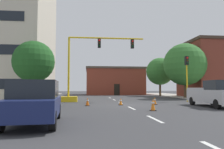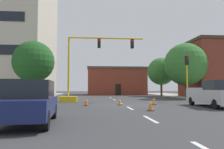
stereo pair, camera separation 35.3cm
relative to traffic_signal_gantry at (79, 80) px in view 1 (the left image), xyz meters
name	(u,v)px [view 1 (the left image)]	position (x,y,z in m)	size (l,w,h in m)	color
ground_plane	(125,105)	(4.02, -4.68, -2.23)	(160.00, 160.00, 0.00)	#38383A
sidewalk_left	(5,100)	(-8.56, 3.32, -2.16)	(6.00, 56.00, 0.14)	#B2ADA3
sidewalk_right	(213,99)	(16.59, 3.32, -2.16)	(6.00, 56.00, 0.14)	#B2ADA3
lane_stripe_seg_1	(155,119)	(4.02, -13.18, -2.23)	(0.16, 2.40, 0.01)	silver
lane_stripe_seg_2	(132,108)	(4.02, -7.68, -2.23)	(0.16, 2.40, 0.01)	silver
lane_stripe_seg_3	(121,103)	(4.02, -2.18, -2.23)	(0.16, 2.40, 0.01)	silver
lane_stripe_seg_4	(114,100)	(4.02, 3.32, -2.23)	(0.16, 2.40, 0.01)	silver
lane_stripe_seg_5	(110,98)	(4.02, 8.82, -2.23)	(0.16, 2.40, 0.01)	silver
building_brick_center	(114,81)	(6.43, 24.31, 0.61)	(12.08, 9.81, 5.66)	brown
building_row_right	(221,70)	(21.12, 8.58, 2.00)	(11.08, 8.65, 8.44)	brown
traffic_signal_gantry	(79,80)	(0.00, 0.00, 0.00)	(8.84, 1.20, 6.83)	yellow
traffic_light_pole_right	(187,68)	(11.29, -0.95, 1.30)	(0.32, 0.47, 4.80)	yellow
tree_right_mid	(185,64)	(13.83, 5.16, 2.37)	(5.67, 5.67, 7.45)	#4C3823
tree_right_far	(160,71)	(13.55, 14.78, 2.14)	(4.83, 4.83, 6.79)	#4C3823
tree_left_near	(34,62)	(-4.30, -1.49, 1.73)	(3.97, 3.97, 5.96)	brown
pickup_truck_silver	(215,94)	(10.51, -7.34, -1.26)	(2.07, 5.42, 1.99)	#BCBCC1
sedan_black_near_left	(33,96)	(-2.88, -7.41, -1.34)	(1.95, 4.54, 1.74)	black
sedan_navy_mid_left	(35,102)	(-1.16, -14.11, -1.34)	(2.21, 4.63, 1.74)	navy
traffic_cone_roadside_a	(155,101)	(6.64, -4.65, -1.91)	(0.36, 0.36, 0.66)	black
traffic_cone_roadside_b	(121,102)	(3.64, -4.90, -1.93)	(0.36, 0.36, 0.61)	black
traffic_cone_roadside_c	(153,105)	(5.00, -9.62, -1.84)	(0.36, 0.36, 0.79)	black
traffic_cone_roadside_d	(87,102)	(0.88, -5.28, -1.90)	(0.36, 0.36, 0.68)	black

